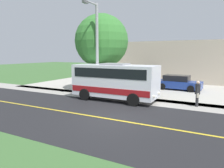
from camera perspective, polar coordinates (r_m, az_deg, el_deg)
The scene contains 12 objects.
ground_plane at distance 11.61m, azimuth -0.06°, elevation -9.69°, with size 120.00×120.00×0.00m, color #3D6633.
road_surface at distance 11.61m, azimuth -0.06°, elevation -9.67°, with size 8.00×100.00×0.01m, color black.
sidewalk at distance 16.24m, azimuth 8.53°, elevation -4.55°, with size 2.40×100.00×0.01m, color #9E9991.
parking_lot_surface at distance 22.57m, azimuth 21.86°, elevation -1.44°, with size 14.00×36.00×0.01m, color #B2ADA3.
road_centre_line at distance 11.61m, azimuth -0.06°, elevation -9.65°, with size 0.16×100.00×0.00m, color gold.
shuttle_bus_front at distance 16.13m, azimuth 0.84°, elevation 1.12°, with size 2.66×6.64×2.85m.
pedestrian_waiting at distance 15.36m, azimuth 22.39°, elevation -2.22°, with size 0.72×0.34×1.76m.
street_light_pole at distance 17.27m, azimuth -4.33°, elevation 10.33°, with size 1.97×0.24×7.60m.
parked_car_near at distance 25.88m, azimuth 9.19°, elevation 1.77°, with size 4.43×2.09×1.45m.
parked_car_far at distance 21.96m, azimuth 17.62°, elevation 0.32°, with size 2.23×4.51×1.45m.
tree_curbside at distance 19.96m, azimuth -2.87°, elevation 11.63°, with size 5.03×5.03×7.27m.
commercial_building at distance 31.72m, azimuth 17.29°, elevation 6.12°, with size 10.00×21.05×5.17m, color #B7A893.
Camera 1 is at (9.78, 5.14, 3.59)m, focal length 33.37 mm.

